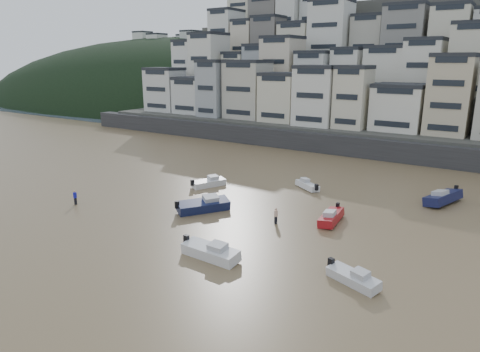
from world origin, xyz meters
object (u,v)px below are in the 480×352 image
Objects in this scene: boat_e at (331,215)px; person_pink at (276,216)px; boat_f at (209,182)px; boat_c at (203,204)px; boat_a at (210,250)px; boat_b at (353,276)px; boat_i at (443,196)px; boat_h at (307,184)px; person_blue at (75,197)px.

person_pink is at bearing -57.98° from boat_e.
person_pink reaches higher than boat_f.
boat_a is at bearing -106.23° from boat_c.
boat_b is 2.71× the size of person_pink.
boat_f is at bearing -106.12° from boat_e.
boat_e is 14.86m from boat_a.
boat_i is 3.80× the size of person_pink.
boat_c reaches higher than boat_a.
boat_e is 0.81× the size of boat_i.
boat_c is at bearing -172.10° from person_pink.
boat_e is at bearing 70.73° from boat_a.
boat_c is at bearing 133.31° from boat_a.
boat_a reaches higher than boat_h.
boat_c reaches higher than boat_f.
boat_h is 2.59× the size of person_blue.
person_blue is at bearing -161.43° from person_pink.
boat_c is 3.71× the size of person_pink.
boat_b is at bearing 22.91° from boat_e.
person_pink reaches higher than boat_e.
person_blue reaches higher than boat_f.
person_blue is 1.00× the size of person_pink.
boat_f is 2.94× the size of person_pink.
boat_f is 2.94× the size of person_blue.
boat_f is at bearing 59.46° from person_blue.
boat_c is 9.84m from boat_f.
boat_i is at bearing 139.98° from boat_e.
boat_a is 0.89× the size of boat_i.
person_pink reaches higher than boat_a.
boat_c is 1.20× the size of boat_e.
boat_e is at bearing -37.26° from boat_c.
boat_b is at bearing -35.07° from person_pink.
boat_c reaches higher than person_blue.
boat_f is 16.95m from person_blue.
boat_a reaches higher than boat_e.
boat_h is 12.15m from boat_e.
boat_i is at bearing 51.26° from person_pink.
boat_i is at bearing 103.85° from boat_b.
boat_c is 1.26× the size of boat_f.
person_blue reaches higher than boat_h.
person_pink is at bearing -92.11° from boat_f.
boat_e is at bearing 22.39° from person_blue.
person_pink is (8.64, 1.20, -0.01)m from boat_c.
boat_e is at bearing 38.16° from person_pink.
boat_b is 0.80× the size of boat_a.
person_blue is at bearing 147.23° from boat_c.
boat_c is at bearing -76.09° from boat_e.
person_blue is (-14.13, -6.45, -0.01)m from boat_c.
boat_e reaches higher than boat_b.
boat_a is at bearing -10.13° from boat_i.
boat_e is 15.80m from boat_i.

